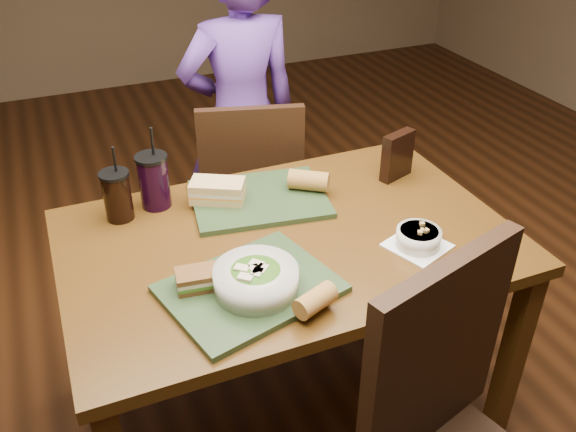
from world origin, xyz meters
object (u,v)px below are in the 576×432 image
at_px(baguette_near, 315,300).
at_px(cup_cola, 117,195).
at_px(tray_far, 259,199).
at_px(cup_berry, 154,181).
at_px(baguette_far, 309,180).
at_px(dining_table, 288,261).
at_px(sandwich_near, 197,279).
at_px(soup_bowl, 418,238).
at_px(sandwich_far, 218,191).
at_px(chip_bag, 397,156).
at_px(chair_far, 245,193).
at_px(salad_bowl, 256,278).
at_px(tray_near, 250,289).
at_px(diner, 241,118).

distance_m(baguette_near, cup_cola, 0.73).
height_order(tray_far, cup_berry, cup_berry).
bearing_deg(cup_cola, baguette_far, -8.70).
height_order(dining_table, sandwich_near, sandwich_near).
xyz_separation_m(dining_table, soup_bowl, (0.32, -0.19, 0.12)).
bearing_deg(sandwich_near, tray_far, 50.26).
distance_m(sandwich_far, chip_bag, 0.62).
distance_m(sandwich_far, baguette_far, 0.30).
relative_size(chair_far, cup_cola, 3.76).
xyz_separation_m(baguette_far, cup_cola, (-0.59, 0.09, 0.03)).
bearing_deg(sandwich_near, salad_bowl, -26.41).
distance_m(salad_bowl, cup_berry, 0.55).
bearing_deg(cup_cola, baguette_near, -59.94).
relative_size(baguette_far, cup_cola, 0.53).
height_order(tray_near, chip_bag, chip_bag).
xyz_separation_m(tray_far, sandwich_near, (-0.30, -0.37, 0.03)).
xyz_separation_m(tray_far, baguette_far, (0.17, -0.02, 0.04)).
bearing_deg(dining_table, tray_far, 92.39).
relative_size(chair_far, sandwich_far, 4.82).
bearing_deg(tray_far, cup_cola, 170.45).
xyz_separation_m(diner, baguette_near, (-0.25, -1.28, 0.08)).
xyz_separation_m(dining_table, diner, (0.18, 0.94, 0.06)).
distance_m(soup_bowl, sandwich_far, 0.63).
xyz_separation_m(diner, baguette_far, (-0.02, -0.74, 0.09)).
relative_size(dining_table, tray_near, 3.10).
bearing_deg(sandwich_far, sandwich_near, -114.12).
bearing_deg(baguette_near, sandwich_far, 96.34).
bearing_deg(sandwich_near, tray_near, -21.21).
bearing_deg(tray_far, sandwich_far, 166.69).
bearing_deg(baguette_far, salad_bowl, -128.86).
distance_m(chair_far, cup_berry, 0.63).
distance_m(chair_far, sandwich_far, 0.57).
bearing_deg(cup_berry, salad_bowl, -75.38).
xyz_separation_m(sandwich_near, baguette_far, (0.47, 0.35, 0.01)).
xyz_separation_m(diner, sandwich_near, (-0.49, -1.09, 0.08)).
bearing_deg(tray_far, cup_berry, 161.64).
height_order(cup_cola, chip_bag, cup_cola).
distance_m(soup_bowl, cup_berry, 0.82).
distance_m(sandwich_near, baguette_near, 0.31).
bearing_deg(sandwich_near, baguette_near, -38.57).
bearing_deg(salad_bowl, diner, 72.93).
xyz_separation_m(sandwich_far, cup_cola, (-0.30, 0.04, 0.03)).
xyz_separation_m(diner, salad_bowl, (-0.36, -1.16, 0.09)).
xyz_separation_m(salad_bowl, soup_bowl, (0.50, 0.02, -0.03)).
xyz_separation_m(cup_cola, chip_bag, (0.91, -0.10, 0.00)).
distance_m(diner, sandwich_far, 0.77).
xyz_separation_m(sandwich_far, baguette_far, (0.29, -0.05, -0.00)).
relative_size(dining_table, chair_far, 1.42).
height_order(dining_table, baguette_far, baguette_far).
relative_size(sandwich_far, cup_cola, 0.78).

